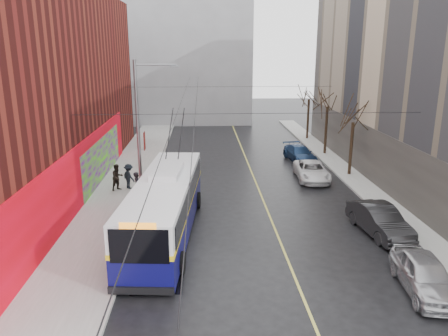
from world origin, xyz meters
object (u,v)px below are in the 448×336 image
object	(u,v)px
tree_far	(309,92)
pedestrian_a	(137,186)
pedestrian_b	(118,177)
pedestrian_c	(129,176)
parked_car_b	(379,220)
following_car	(184,162)
trolleybus	(165,206)
streetlight_pole	(141,130)
tree_near	(354,112)
parked_car_a	(425,274)
parked_car_d	(300,153)
tree_mid	(328,98)
parked_car_c	(312,171)

from	to	relation	value
tree_far	pedestrian_a	world-z (taller)	tree_far
pedestrian_b	pedestrian_c	distance (m)	0.80
parked_car_b	pedestrian_b	xyz separation A→B (m)	(-15.24, 7.80, 0.29)
following_car	pedestrian_a	xyz separation A→B (m)	(-2.66, -7.51, 0.40)
trolleybus	streetlight_pole	bearing A→B (deg)	115.49
tree_near	pedestrian_b	bearing A→B (deg)	-169.68
pedestrian_a	parked_car_a	bearing A→B (deg)	-131.36
parked_car_b	pedestrian_b	size ratio (longest dim) A/B	2.56
tree_far	parked_car_d	distance (m)	10.66
streetlight_pole	pedestrian_b	distance (m)	5.19
tree_mid	following_car	world-z (taller)	tree_mid
parked_car_a	parked_car_b	xyz separation A→B (m)	(0.43, 5.73, 0.02)
streetlight_pole	tree_far	bearing A→B (deg)	52.88
parked_car_b	parked_car_d	size ratio (longest dim) A/B	1.02
tree_mid	pedestrian_b	xyz separation A→B (m)	(-17.29, -10.15, -4.18)
parked_car_c	pedestrian_c	size ratio (longest dim) A/B	2.80
trolleybus	parked_car_c	world-z (taller)	trolleybus
tree_mid	pedestrian_b	world-z (taller)	tree_mid
parked_car_b	parked_car_d	xyz separation A→B (m)	(-0.83, 15.71, -0.11)
tree_mid	following_car	xyz separation A→B (m)	(-12.98, -4.74, -4.57)
tree_mid	parked_car_c	world-z (taller)	tree_mid
tree_mid	parked_car_b	bearing A→B (deg)	-96.51
tree_near	parked_car_a	bearing A→B (deg)	-98.46
parked_car_c	tree_mid	bearing A→B (deg)	70.82
parked_car_b	pedestrian_a	bearing A→B (deg)	149.70
parked_car_d	pedestrian_a	distance (m)	16.22
pedestrian_a	pedestrian_b	distance (m)	2.67
following_car	pedestrian_a	size ratio (longest dim) A/B	2.15
tree_mid	following_car	bearing A→B (deg)	-159.92
pedestrian_a	pedestrian_c	distance (m)	2.64
parked_car_c	pedestrian_b	distance (m)	14.27
tree_far	streetlight_pole	bearing A→B (deg)	-127.12
tree_mid	parked_car_c	distance (m)	9.65
tree_mid	trolleybus	world-z (taller)	tree_mid
tree_near	parked_car_b	distance (m)	11.91
streetlight_pole	pedestrian_a	distance (m)	3.87
parked_car_a	parked_car_b	distance (m)	5.75
following_car	trolleybus	bearing A→B (deg)	-84.99
parked_car_a	tree_mid	bearing A→B (deg)	90.01
tree_near	parked_car_a	xyz separation A→B (m)	(-2.48, -16.68, -4.22)
parked_car_d	pedestrian_c	bearing A→B (deg)	-159.52
tree_far	pedestrian_b	xyz separation A→B (m)	(-17.29, -17.15, -4.07)
tree_near	tree_mid	size ratio (longest dim) A/B	0.96
parked_car_c	following_car	world-z (taller)	following_car
streetlight_pole	parked_car_d	size ratio (longest dim) A/B	1.94
parked_car_b	tree_far	bearing A→B (deg)	77.78
trolleybus	following_car	bearing A→B (deg)	92.69
tree_mid	trolleybus	distance (m)	22.35
parked_car_c	pedestrian_c	distance (m)	13.52
tree_near	tree_far	world-z (taller)	tree_far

